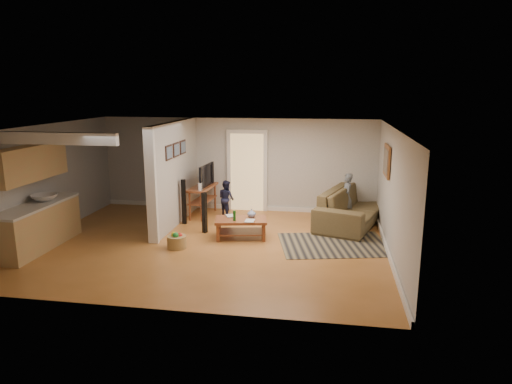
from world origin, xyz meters
TOP-DOWN VIEW (x-y plane):
  - ground at (0.00, 0.00)m, footprint 7.50×7.50m
  - room_shell at (-1.07, 0.43)m, footprint 7.54×6.02m
  - area_rug at (2.66, 0.41)m, footprint 2.58×2.12m
  - sofa at (3.13, 2.20)m, footprint 2.04×3.18m
  - coffee_table at (0.61, 0.55)m, footprint 1.24×0.86m
  - tv_console at (-0.74, 2.19)m, footprint 0.55×1.28m
  - speaker_left at (-0.31, 0.78)m, footprint 0.12×0.12m
  - speaker_right at (-1.00, 1.40)m, footprint 0.13×0.13m
  - toy_basket at (-0.60, -0.34)m, footprint 0.40×0.40m
  - child at (2.95, 2.30)m, footprint 0.34×0.47m
  - toddler at (-0.12, 2.22)m, footprint 0.59×0.58m

SIDE VIEW (x-z plane):
  - ground at x=0.00m, z-range 0.00..0.00m
  - sofa at x=3.13m, z-range -0.43..0.43m
  - child at x=2.95m, z-range -0.61..0.61m
  - toddler at x=-0.12m, z-range -0.48..0.48m
  - area_rug at x=2.66m, z-range 0.00..0.01m
  - toy_basket at x=-0.60m, z-range -0.03..0.33m
  - coffee_table at x=0.61m, z-range 0.01..0.68m
  - speaker_left at x=-0.31m, z-range 0.00..0.95m
  - speaker_right at x=-1.00m, z-range 0.00..1.12m
  - tv_console at x=-0.74m, z-range 0.18..1.25m
  - room_shell at x=-1.07m, z-range 0.20..2.72m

